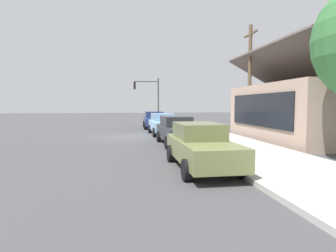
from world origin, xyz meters
name	(u,v)px	position (x,y,z in m)	size (l,w,h in m)	color
ground_plane	(126,137)	(0.00, 0.00, 0.00)	(120.00, 120.00, 0.00)	#424244
sidewalk_curb	(203,134)	(0.00, 5.60, 0.08)	(60.00, 4.20, 0.16)	#B2AFA8
car_navy	(154,120)	(-7.02, 2.72, 0.82)	(4.76, 2.18, 1.59)	navy
car_skyblue	(163,124)	(-1.08, 2.78, 0.82)	(4.88, 2.01, 1.59)	#8CB7E0
car_charcoal	(177,130)	(4.33, 2.89, 0.81)	(4.65, 2.07, 1.59)	#2D3035
car_olive	(201,146)	(10.44, 2.62, 0.81)	(4.69, 1.97, 1.59)	olive
storefront_building	(317,110)	(3.78, 11.98, 1.91)	(9.91, 8.15, 5.73)	tan
traffic_light_main	(149,94)	(-11.22, 2.54, 3.49)	(0.37, 2.79, 5.20)	#383833
utility_pole_wooden	(250,80)	(2.09, 8.20, 3.93)	(1.80, 0.24, 7.50)	brown
fire_hydrant_red	(177,126)	(-3.13, 4.20, 0.50)	(0.22, 0.22, 0.71)	red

